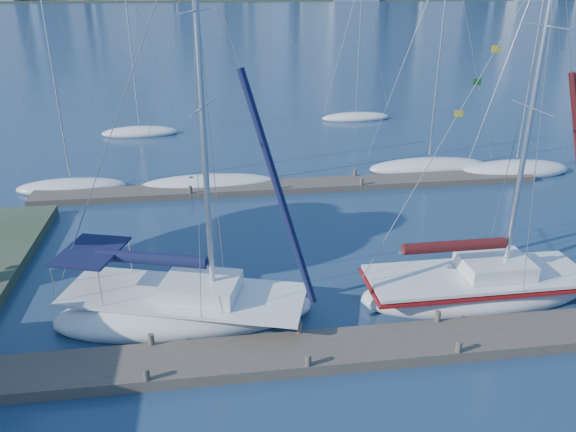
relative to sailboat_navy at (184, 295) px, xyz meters
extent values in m
plane|color=navy|center=(3.95, -2.87, -1.03)|extent=(700.00, 700.00, 0.00)
cube|color=#4D4338|center=(3.95, -2.87, -0.83)|extent=(26.00, 2.00, 0.40)
cube|color=#4D4338|center=(5.95, 13.13, -0.85)|extent=(30.00, 1.80, 0.36)
ellipsoid|color=white|center=(0.00, 0.00, -0.75)|extent=(9.98, 5.73, 1.66)
cube|color=white|center=(0.00, 0.00, 0.03)|extent=(9.24, 5.29, 0.13)
cube|color=white|center=(0.63, -0.19, 0.41)|extent=(3.14, 2.71, 0.61)
cylinder|color=silver|center=(1.06, -0.32, 6.30)|extent=(0.20, 0.20, 12.44)
cylinder|color=silver|center=(-1.09, 0.33, 1.30)|extent=(4.33, 1.41, 0.11)
cylinder|color=black|center=(-1.09, 0.33, 1.41)|extent=(4.09, 1.63, 0.44)
cube|color=black|center=(-3.27, 0.99, 1.52)|extent=(2.68, 3.11, 0.09)
ellipsoid|color=white|center=(11.27, -0.07, -0.76)|extent=(9.27, 3.09, 1.62)
cube|color=white|center=(11.27, -0.07, 0.00)|extent=(8.58, 2.84, 0.13)
cube|color=white|center=(11.92, -0.07, 0.38)|extent=(2.61, 1.99, 0.59)
cylinder|color=silver|center=(12.35, -0.07, 5.93)|extent=(0.19, 0.19, 11.75)
cylinder|color=silver|center=(10.16, -0.08, 1.24)|extent=(4.38, 0.14, 0.11)
cylinder|color=#470F12|center=(10.16, -0.08, 1.35)|extent=(4.03, 0.46, 0.43)
cube|color=maroon|center=(11.27, -0.07, -0.18)|extent=(8.78, 2.97, 0.11)
ellipsoid|color=white|center=(-7.10, 14.76, -0.85)|extent=(6.58, 3.01, 0.99)
cylinder|color=silver|center=(-7.10, 14.76, 5.69)|extent=(0.11, 0.11, 11.64)
ellipsoid|color=white|center=(0.97, 14.16, -0.83)|extent=(8.18, 2.45, 1.10)
cylinder|color=silver|center=(0.97, 14.16, 6.26)|extent=(0.12, 0.12, 12.58)
ellipsoid|color=white|center=(15.27, 15.44, -0.82)|extent=(8.24, 4.14, 1.13)
cylinder|color=silver|center=(15.27, 15.44, 6.31)|extent=(0.12, 0.12, 12.63)
ellipsoid|color=white|center=(20.54, 13.94, -0.80)|extent=(7.47, 3.46, 1.24)
cylinder|color=silver|center=(20.54, 13.94, 6.48)|extent=(0.13, 0.13, 12.77)
ellipsoid|color=white|center=(-4.35, 27.03, -0.85)|extent=(6.12, 2.46, 1.01)
cylinder|color=silver|center=(-4.35, 27.03, 5.88)|extent=(0.11, 0.11, 11.98)
ellipsoid|color=white|center=(14.04, 29.72, -0.86)|extent=(6.27, 2.77, 0.94)
cylinder|color=silver|center=(14.04, 29.72, 5.52)|extent=(0.10, 0.10, 11.39)
camera|label=1|loc=(1.32, -18.00, 10.75)|focal=35.00mm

